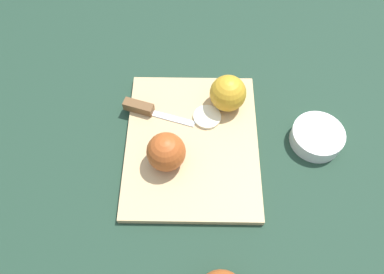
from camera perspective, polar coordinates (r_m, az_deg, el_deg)
name	(u,v)px	position (r m, az deg, el deg)	size (l,w,h in m)	color
ground_plane	(192,145)	(0.85, 0.00, -1.26)	(4.00, 4.00, 0.00)	#1E3828
cutting_board	(192,143)	(0.84, 0.00, -0.98)	(0.38, 0.31, 0.02)	tan
apple_half_left	(166,152)	(0.78, -3.95, -2.26)	(0.08, 0.08, 0.08)	#AD4C1E
apple_half_right	(228,93)	(0.86, 5.49, 6.66)	(0.08, 0.08, 0.08)	gold
knife	(142,108)	(0.88, -7.57, 4.37)	(0.08, 0.17, 0.02)	silver
apple_slice	(207,117)	(0.87, 2.33, 3.07)	(0.06, 0.06, 0.01)	beige
bowl	(317,136)	(0.88, 18.54, 0.21)	(0.12, 0.12, 0.04)	silver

